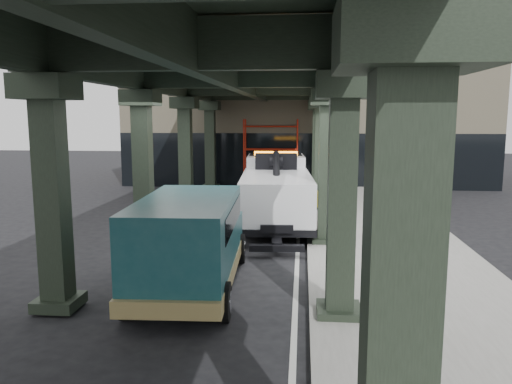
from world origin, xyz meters
The scene contains 8 objects.
ground centered at (0.00, 0.00, 0.00)m, with size 90.00×90.00×0.00m, color black.
sidewalk centered at (4.50, 2.00, 0.07)m, with size 5.00×40.00×0.15m, color gray.
lane_stripe centered at (1.70, 2.00, 0.01)m, with size 0.12×38.00×0.01m, color silver.
viaduct centered at (-0.40, 2.00, 5.46)m, with size 7.40×32.00×6.40m.
building centered at (2.00, 20.00, 4.00)m, with size 22.00×10.00×8.00m, color #C6B793.
scaffolding centered at (0.00, 14.64, 2.11)m, with size 3.08×0.88×4.00m.
tow_truck centered at (0.79, 5.48, 1.38)m, with size 2.97×8.76×2.83m.
towed_van centered at (-0.83, -2.49, 1.24)m, with size 2.50×5.77×2.30m.
Camera 1 is at (1.82, -13.87, 4.16)m, focal length 35.00 mm.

